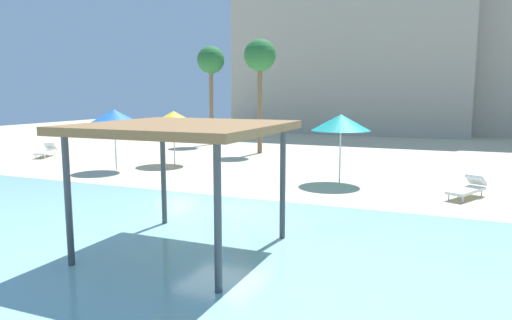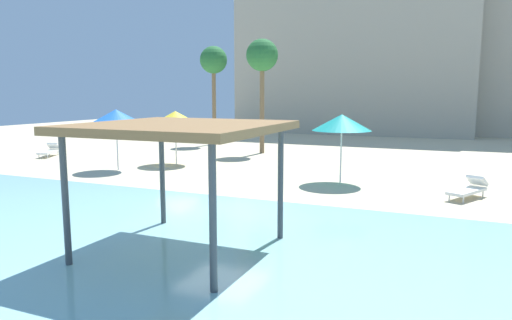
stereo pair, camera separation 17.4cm
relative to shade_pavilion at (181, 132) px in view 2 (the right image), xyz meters
The scene contains 11 objects.
ground_plane 4.90m from the shade_pavilion, 105.09° to the left, with size 80.00×80.00×0.00m, color beige.
lagoon_water 3.22m from the shade_pavilion, 128.26° to the right, with size 44.00×13.50×0.04m, color #8CC6CC.
shade_pavilion is the anchor object (origin of this frame).
beach_umbrella_yellow_1 13.56m from the shade_pavilion, 123.58° to the left, with size 2.33×2.33×2.71m.
beach_umbrella_teal_2 9.73m from the shade_pavilion, 81.83° to the left, with size 2.36×2.36×2.77m.
beach_umbrella_blue_3 12.52m from the shade_pavilion, 136.22° to the left, with size 2.13×2.13×2.86m.
lounge_chair_0 19.44m from the shade_pavilion, 145.32° to the left, with size 1.33×1.97×0.74m.
lounge_chair_4 10.84m from the shade_pavilion, 54.69° to the left, with size 1.38×1.97×0.74m.
palm_tree_0 23.07m from the shade_pavilion, 116.56° to the left, with size 1.90×1.90×6.86m.
palm_tree_2 18.16m from the shade_pavilion, 106.82° to the left, with size 1.90×1.90×6.79m.
hotel_block_0 37.42m from the shade_pavilion, 95.28° to the left, with size 20.77×11.57×15.70m, color #B2A893.
Camera 2 is at (6.62, -12.64, 3.58)m, focal length 32.64 mm.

